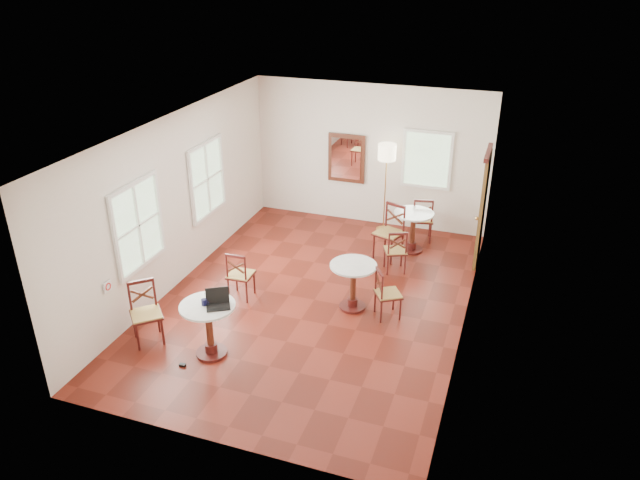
# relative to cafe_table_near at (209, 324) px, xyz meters

# --- Properties ---
(ground) EXTENTS (7.00, 7.00, 0.00)m
(ground) POSITION_rel_cafe_table_near_xyz_m (0.93, 1.93, -0.53)
(ground) COLOR maroon
(ground) RESTS_ON ground
(room_shell) EXTENTS (5.02, 7.02, 3.01)m
(room_shell) POSITION_rel_cafe_table_near_xyz_m (0.87, 2.21, 1.36)
(room_shell) COLOR silver
(room_shell) RESTS_ON ground
(cafe_table_near) EXTENTS (0.80, 0.80, 0.85)m
(cafe_table_near) POSITION_rel_cafe_table_near_xyz_m (0.00, 0.00, 0.00)
(cafe_table_near) COLOR #481512
(cafe_table_near) RESTS_ON ground
(cafe_table_mid) EXTENTS (0.77, 0.77, 0.81)m
(cafe_table_mid) POSITION_rel_cafe_table_near_xyz_m (1.61, 1.91, -0.02)
(cafe_table_mid) COLOR #481512
(cafe_table_mid) RESTS_ON ground
(cafe_table_back) EXTENTS (0.78, 0.78, 0.82)m
(cafe_table_back) POSITION_rel_cafe_table_near_xyz_m (2.12, 4.33, -0.02)
(cafe_table_back) COLOR #481512
(cafe_table_back) RESTS_ON ground
(chair_near_a) EXTENTS (0.42, 0.42, 0.88)m
(chair_near_a) POSITION_rel_cafe_table_near_xyz_m (-0.29, 1.61, -0.09)
(chair_near_a) COLOR #481512
(chair_near_a) RESTS_ON ground
(chair_near_b) EXTENTS (0.63, 0.63, 0.97)m
(chair_near_b) POSITION_rel_cafe_table_near_xyz_m (-1.07, 0.01, -0.04)
(chair_near_b) COLOR #481512
(chair_near_b) RESTS_ON ground
(chair_mid_a) EXTENTS (0.52, 0.52, 0.85)m
(chair_mid_a) POSITION_rel_cafe_table_near_xyz_m (1.99, 3.39, -0.10)
(chair_mid_a) COLOR #481512
(chair_mid_a) RESTS_ON ground
(chair_mid_b) EXTENTS (0.54, 0.54, 0.85)m
(chair_mid_b) POSITION_rel_cafe_table_near_xyz_m (2.20, 1.84, -0.10)
(chair_mid_b) COLOR #481512
(chair_mid_b) RESTS_ON ground
(chair_back_a) EXTENTS (0.52, 0.52, 0.95)m
(chair_back_a) POSITION_rel_cafe_table_near_xyz_m (2.21, 4.87, -0.05)
(chair_back_a) COLOR #481512
(chair_back_a) RESTS_ON ground
(chair_back_b) EXTENTS (0.62, 0.62, 1.06)m
(chair_back_b) POSITION_rel_cafe_table_near_xyz_m (1.75, 3.92, 0.00)
(chair_back_b) COLOR #481512
(chair_back_b) RESTS_ON ground
(floor_lamp) EXTENTS (0.37, 0.37, 1.89)m
(floor_lamp) POSITION_rel_cafe_table_near_xyz_m (1.37, 5.08, 1.08)
(floor_lamp) COLOR #BF8C3F
(floor_lamp) RESTS_ON ground
(laptop) EXTENTS (0.42, 0.40, 0.24)m
(laptop) POSITION_rel_cafe_table_near_xyz_m (0.15, 0.05, 0.38)
(laptop) COLOR black
(laptop) RESTS_ON cafe_table_near
(mouse) EXTENTS (0.11, 0.09, 0.04)m
(mouse) POSITION_rel_cafe_table_near_xyz_m (0.09, 0.08, 0.34)
(mouse) COLOR black
(mouse) RESTS_ON cafe_table_near
(navy_mug) EXTENTS (0.12, 0.08, 0.09)m
(navy_mug) POSITION_rel_cafe_table_near_xyz_m (-0.04, -0.01, 0.37)
(navy_mug) COLOR black
(navy_mug) RESTS_ON cafe_table_near
(water_glass) EXTENTS (0.05, 0.05, 0.09)m
(water_glass) POSITION_rel_cafe_table_near_xyz_m (-0.09, 0.15, 0.37)
(water_glass) COLOR white
(water_glass) RESTS_ON cafe_table_near
(power_adapter) EXTENTS (0.09, 0.05, 0.04)m
(power_adapter) POSITION_rel_cafe_table_near_xyz_m (-0.26, -0.40, -0.51)
(power_adapter) COLOR black
(power_adapter) RESTS_ON ground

